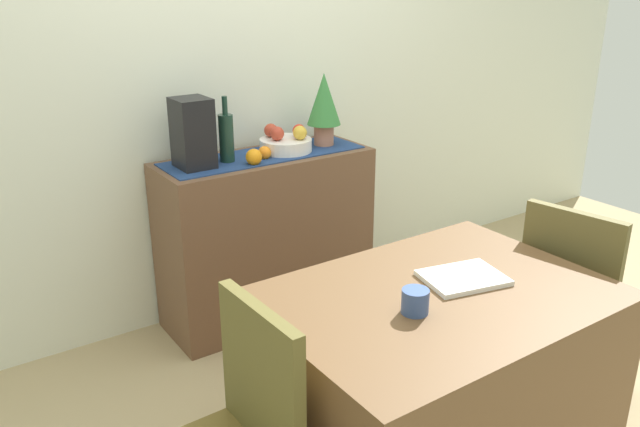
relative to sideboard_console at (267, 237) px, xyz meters
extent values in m
cube|color=tan|center=(-0.04, -0.92, -0.46)|extent=(6.40, 6.40, 0.02)
cube|color=silver|center=(-0.04, 0.26, 0.90)|extent=(6.40, 0.06, 2.70)
cube|color=brown|center=(0.00, 0.00, 0.00)|extent=(1.11, 0.42, 0.89)
cube|color=navy|center=(0.00, 0.00, 0.45)|extent=(1.04, 0.32, 0.01)
cylinder|color=white|center=(0.13, 0.00, 0.48)|extent=(0.27, 0.27, 0.06)
sphere|color=#B23A28|center=(0.07, -0.01, 0.55)|extent=(0.07, 0.07, 0.07)
sphere|color=#AE3A25|center=(0.09, 0.08, 0.55)|extent=(0.07, 0.07, 0.07)
sphere|color=gold|center=(0.18, -0.06, 0.55)|extent=(0.07, 0.07, 0.07)
sphere|color=red|center=(0.21, 0.00, 0.55)|extent=(0.07, 0.07, 0.07)
cylinder|color=#183327|center=(-0.21, 0.00, 0.56)|extent=(0.07, 0.07, 0.24)
cylinder|color=#183327|center=(-0.21, 0.00, 0.73)|extent=(0.03, 0.03, 0.09)
cube|color=black|center=(-0.38, 0.00, 0.61)|extent=(0.16, 0.18, 0.33)
cylinder|color=#B17158|center=(0.37, 0.00, 0.50)|extent=(0.11, 0.11, 0.12)
cone|color=#377E3C|center=(0.37, 0.00, 0.70)|extent=(0.18, 0.18, 0.27)
sphere|color=orange|center=(-0.12, -0.11, 0.49)|extent=(0.08, 0.08, 0.08)
sphere|color=orange|center=(-0.03, -0.06, 0.48)|extent=(0.07, 0.07, 0.07)
cube|color=brown|center=(-0.11, -1.37, -0.08)|extent=(1.18, 0.84, 0.74)
cube|color=white|center=(0.03, -1.35, 0.30)|extent=(0.32, 0.27, 0.02)
cylinder|color=#38518E|center=(-0.27, -1.43, 0.33)|extent=(0.09, 0.09, 0.08)
cube|color=brown|center=(-0.80, -1.37, 0.23)|extent=(0.05, 0.40, 0.45)
cube|color=brown|center=(0.75, -1.37, -0.22)|extent=(0.47, 0.47, 0.45)
cube|color=brown|center=(0.58, -1.41, 0.23)|extent=(0.11, 0.40, 0.45)
camera|label=1|loc=(-1.55, -2.75, 1.31)|focal=36.07mm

